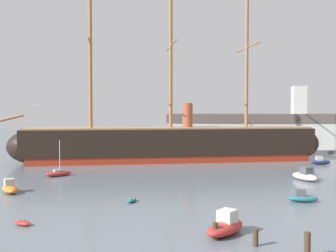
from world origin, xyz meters
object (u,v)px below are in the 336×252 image
mooring_piling_nearest (307,245)px  mooring_piling_left_pair (256,238)px  tall_ship (171,143)px  motorboat_mid_right (302,198)px  sailboat_alongside_bow (59,173)px  dinghy_far_left (23,158)px  motorboat_alongside_stern (305,176)px  seagull_in_flight (38,105)px  dinghy_distant_centre (187,155)px  motorboat_mid_left (10,188)px  dinghy_foreground_left (23,223)px  dinghy_near_centre (132,200)px  mooring_piling_right_pair (215,231)px  motorboat_foreground_right (226,226)px  dockside_warehouse_right (280,132)px  motorboat_far_right (320,161)px

mooring_piling_nearest → mooring_piling_left_pair: bearing=148.6°
tall_ship → motorboat_mid_right: (16.86, -33.78, -3.05)m
sailboat_alongside_bow → dinghy_far_left: 23.42m
sailboat_alongside_bow → motorboat_alongside_stern: sailboat_alongside_bow is taller
mooring_piling_left_pair → seagull_in_flight: 23.78m
dinghy_distant_centre → motorboat_mid_left: bearing=-115.8°
dinghy_foreground_left → mooring_piling_nearest: bearing=-14.1°
dinghy_near_centre → motorboat_mid_left: size_ratio=0.45×
mooring_piling_left_pair → mooring_piling_right_pair: 3.12m
dinghy_foreground_left → motorboat_alongside_stern: 38.85m
motorboat_foreground_right → mooring_piling_left_pair: 3.30m
dinghy_near_centre → dinghy_far_left: 44.57m
tall_ship → dockside_warehouse_right: tall_ship is taller
mooring_piling_nearest → mooring_piling_left_pair: size_ratio=1.35×
motorboat_alongside_stern → dockside_warehouse_right: size_ratio=0.08×
motorboat_far_right → motorboat_foreground_right: bearing=-114.8°
motorboat_mid_right → seagull_in_flight: bearing=-167.1°
mooring_piling_nearest → seagull_in_flight: size_ratio=1.42×
motorboat_mid_left → motorboat_mid_right: bearing=-3.5°
motorboat_alongside_stern → mooring_piling_left_pair: bearing=-110.7°
dinghy_foreground_left → dinghy_distant_centre: bearing=77.3°
motorboat_foreground_right → seagull_in_flight: 21.23m
motorboat_foreground_right → dockside_warehouse_right: (17.75, 69.07, 3.90)m
sailboat_alongside_bow → mooring_piling_right_pair: bearing=-51.2°
dinghy_near_centre → motorboat_far_right: size_ratio=0.50×
mooring_piling_left_pair → seagull_in_flight: size_ratio=1.06×
dockside_warehouse_right → seagull_in_flight: bearing=-119.4°
motorboat_alongside_stern → dinghy_near_centre: bearing=-145.6°
dinghy_distant_centre → mooring_piling_left_pair: bearing=-83.0°
motorboat_alongside_stern → seagull_in_flight: size_ratio=4.24×
motorboat_foreground_right → dinghy_near_centre: motorboat_foreground_right is taller
mooring_piling_left_pair → seagull_in_flight: (-19.87, 8.59, 9.84)m
motorboat_mid_left → mooring_piling_nearest: mooring_piling_nearest is taller
dinghy_foreground_left → dinghy_far_left: dinghy_far_left is taller
dinghy_foreground_left → dinghy_distant_centre: dinghy_distant_centre is taller
sailboat_alongside_bow → tall_ship: bearing=51.3°
dockside_warehouse_right → dinghy_foreground_left: bearing=-117.3°
motorboat_mid_left → dinghy_foreground_left: bearing=-59.7°
motorboat_alongside_stern → dockside_warehouse_right: bearing=83.4°
motorboat_foreground_right → motorboat_mid_right: size_ratio=1.50×
sailboat_alongside_bow → motorboat_alongside_stern: bearing=-1.2°
motorboat_mid_left → motorboat_alongside_stern: 39.40m
dinghy_distant_centre → mooring_piling_left_pair: mooring_piling_left_pair is taller
motorboat_mid_left → motorboat_alongside_stern: size_ratio=0.83×
mooring_piling_left_pair → mooring_piling_right_pair: size_ratio=0.94×
mooring_piling_nearest → dinghy_distant_centre: bearing=99.7°
mooring_piling_nearest → dinghy_foreground_left: bearing=165.9°
motorboat_mid_right → motorboat_alongside_stern: (3.71, 13.60, 0.22)m
tall_ship → dockside_warehouse_right: bearing=42.1°
motorboat_foreground_right → dinghy_far_left: motorboat_foreground_right is taller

